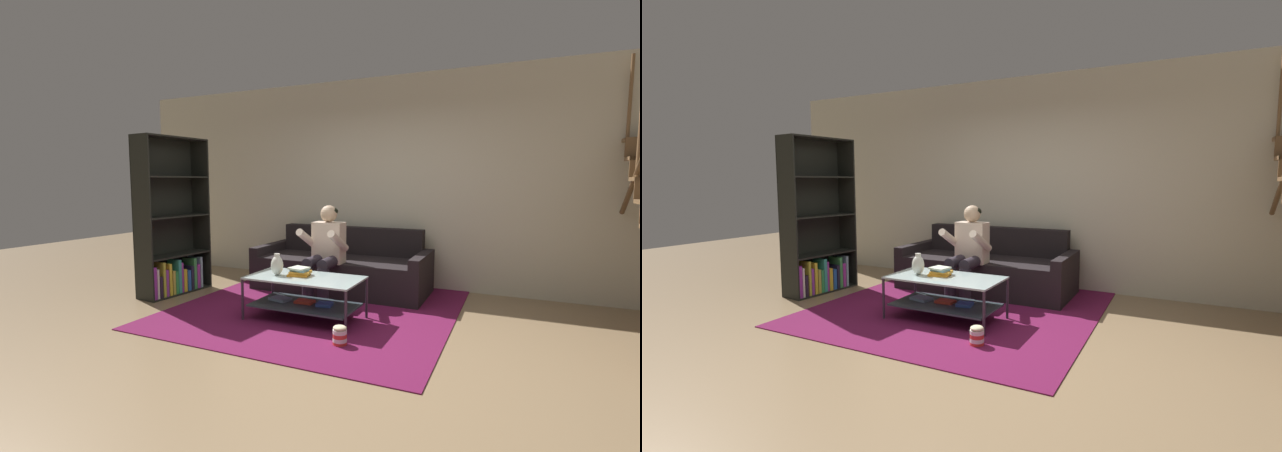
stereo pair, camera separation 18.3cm
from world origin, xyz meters
TOP-DOWN VIEW (x-y plane):
  - ground at (0.00, 0.00)m, footprint 16.80×16.80m
  - back_partition at (0.00, 2.46)m, footprint 8.40×0.12m
  - couch at (-0.45, 1.83)m, footprint 2.29×0.96m
  - person_seated_center at (-0.45, 1.27)m, footprint 0.50×0.58m
  - coffee_table at (-0.33, 0.49)m, footprint 1.19×0.63m
  - area_rug at (-0.39, 1.04)m, footprint 3.05×3.30m
  - vase at (-0.64, 0.45)m, footprint 0.13×0.13m
  - book_stack at (-0.41, 0.52)m, footprint 0.26×0.23m
  - bookshelf at (-2.42, 0.74)m, footprint 0.44×0.99m
  - popcorn_tub at (0.28, -0.02)m, footprint 0.13×0.13m

SIDE VIEW (x-z plane):
  - ground at x=0.00m, z-range 0.00..0.00m
  - area_rug at x=-0.39m, z-range 0.00..0.01m
  - popcorn_tub at x=0.28m, z-range 0.00..0.18m
  - couch at x=-0.45m, z-range -0.13..0.69m
  - coffee_table at x=-0.33m, z-range 0.07..0.53m
  - book_stack at x=-0.41m, z-range 0.46..0.55m
  - vase at x=-0.64m, z-range 0.45..0.69m
  - person_seated_center at x=-0.45m, z-range 0.06..1.23m
  - bookshelf at x=-2.42m, z-range -0.30..1.72m
  - back_partition at x=0.00m, z-range 0.00..2.90m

